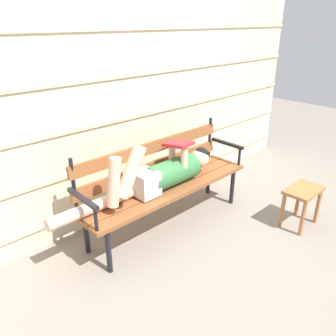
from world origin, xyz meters
The scene contains 5 objects.
ground_plane centered at (0.00, 0.00, 0.00)m, with size 12.00×12.00×0.00m, color gray.
house_siding centered at (0.00, 0.64, 1.19)m, with size 5.23×0.08×2.38m.
park_bench centered at (0.00, 0.17, 0.48)m, with size 1.81×0.45×0.88m.
reclining_person centered at (-0.09, 0.10, 0.58)m, with size 1.69×0.27×0.53m.
footstool centered at (0.94, -0.78, 0.30)m, with size 0.39×0.25×0.40m.
Camera 1 is at (-1.90, -1.92, 1.86)m, focal length 35.50 mm.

